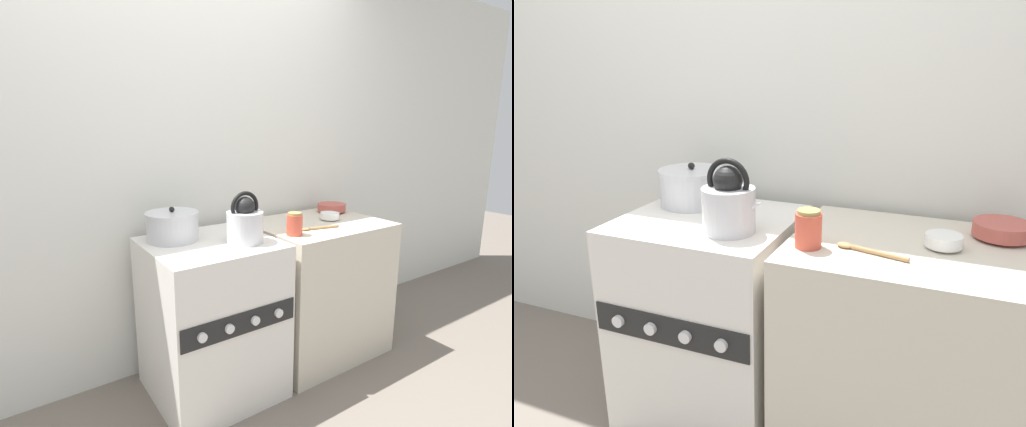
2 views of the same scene
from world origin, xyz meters
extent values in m
plane|color=#70665B|center=(0.00, 0.00, 0.00)|extent=(12.00, 12.00, 0.00)
cube|color=silver|center=(0.00, 0.70, 1.25)|extent=(7.00, 0.06, 2.50)
cube|color=silver|center=(0.00, 0.30, 0.42)|extent=(0.64, 0.60, 0.85)
cube|color=black|center=(0.00, 0.00, 0.53)|extent=(0.61, 0.01, 0.11)
cylinder|color=silver|center=(-0.21, -0.01, 0.53)|extent=(0.04, 0.02, 0.04)
cylinder|color=silver|center=(-0.07, -0.01, 0.53)|extent=(0.04, 0.02, 0.04)
cylinder|color=silver|center=(0.07, -0.01, 0.53)|extent=(0.04, 0.02, 0.04)
cylinder|color=silver|center=(0.21, -0.01, 0.53)|extent=(0.04, 0.02, 0.04)
cube|color=beige|center=(0.75, 0.31, 0.42)|extent=(0.79, 0.63, 0.85)
cylinder|color=silver|center=(0.14, 0.19, 0.93)|extent=(0.19, 0.19, 0.16)
sphere|color=black|center=(0.14, 0.19, 1.03)|extent=(0.10, 0.10, 0.10)
torus|color=black|center=(0.14, 0.19, 1.03)|extent=(0.16, 0.02, 0.16)
cone|color=silver|center=(0.23, 0.19, 0.95)|extent=(0.09, 0.04, 0.07)
cylinder|color=silver|center=(-0.14, 0.43, 0.91)|extent=(0.26, 0.26, 0.13)
cylinder|color=silver|center=(-0.14, 0.43, 0.99)|extent=(0.27, 0.27, 0.01)
sphere|color=black|center=(-0.14, 0.43, 1.01)|extent=(0.03, 0.03, 0.03)
cylinder|color=#B75147|center=(1.03, 0.48, 0.85)|extent=(0.09, 0.09, 0.01)
cylinder|color=#B75147|center=(1.03, 0.48, 0.88)|extent=(0.19, 0.19, 0.05)
cylinder|color=white|center=(0.85, 0.32, 0.85)|extent=(0.05, 0.05, 0.01)
cylinder|color=white|center=(0.85, 0.32, 0.87)|extent=(0.12, 0.12, 0.04)
cylinder|color=#CC4C38|center=(0.44, 0.17, 0.90)|extent=(0.09, 0.09, 0.11)
cylinder|color=#998C4C|center=(0.44, 0.17, 0.97)|extent=(0.07, 0.07, 0.01)
cylinder|color=#A37A4C|center=(0.67, 0.18, 0.85)|extent=(0.19, 0.06, 0.02)
ellipsoid|color=#A37A4C|center=(0.55, 0.20, 0.85)|extent=(0.06, 0.05, 0.02)
camera|label=1|loc=(-0.89, -1.45, 1.43)|focal=28.00mm
camera|label=2|loc=(0.90, -1.28, 1.44)|focal=35.00mm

